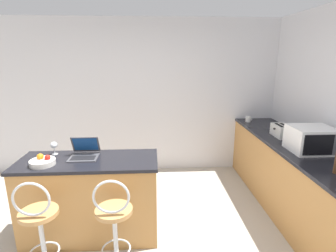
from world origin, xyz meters
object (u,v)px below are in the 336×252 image
at_px(microwave, 311,139).
at_px(wine_glass_short, 54,146).
at_px(laptop, 84,152).
at_px(toaster, 281,131).
at_px(bar_stool_far, 115,229).
at_px(bar_stool_near, 40,231).
at_px(fruit_bowl, 43,161).
at_px(mug_white, 248,119).

xyz_separation_m(microwave, wine_glass_short, (-2.93, 0.07, -0.04)).
relative_size(laptop, toaster, 0.97).
bearing_deg(bar_stool_far, toaster, 30.35).
distance_m(bar_stool_near, fruit_bowl, 0.67).
distance_m(laptop, microwave, 2.58).
xyz_separation_m(toaster, fruit_bowl, (-2.88, -0.80, -0.05)).
height_order(microwave, fruit_bowl, microwave).
xyz_separation_m(bar_stool_near, microwave, (2.85, 0.66, 0.61)).
relative_size(bar_stool_near, microwave, 2.10).
bearing_deg(wine_glass_short, fruit_bowl, -93.34).
height_order(bar_stool_near, fruit_bowl, fruit_bowl).
xyz_separation_m(bar_stool_far, toaster, (2.12, 1.24, 0.54)).
bearing_deg(laptop, toaster, 13.33).
height_order(microwave, wine_glass_short, microwave).
distance_m(bar_stool_far, mug_white, 2.91).
bearing_deg(toaster, wine_glass_short, -169.92).
height_order(toaster, mug_white, toaster).
distance_m(microwave, fruit_bowl, 2.96).
bearing_deg(bar_stool_near, microwave, 13.05).
bearing_deg(bar_stool_near, bar_stool_far, 0.00).
distance_m(bar_stool_far, toaster, 2.51).
height_order(bar_stool_far, mug_white, mug_white).
bearing_deg(toaster, mug_white, 100.06).
bearing_deg(fruit_bowl, toaster, 15.55).
distance_m(bar_stool_near, microwave, 2.99).
relative_size(wine_glass_short, mug_white, 1.47).
bearing_deg(fruit_bowl, bar_stool_far, -30.02).
xyz_separation_m(fruit_bowl, wine_glass_short, (0.02, 0.29, 0.07)).
bearing_deg(fruit_bowl, laptop, 29.16).
relative_size(bar_stool_near, wine_glass_short, 6.74).
bearing_deg(mug_white, toaster, -79.94).
bearing_deg(bar_stool_far, wine_glass_short, 135.45).
xyz_separation_m(laptop, wine_glass_short, (-0.35, 0.09, 0.05)).
height_order(bar_stool_far, toaster, toaster).
relative_size(bar_stool_near, laptop, 3.27).
bearing_deg(mug_white, fruit_bowl, -148.94).
distance_m(microwave, toaster, 0.59).
bearing_deg(mug_white, microwave, -81.28).
relative_size(fruit_bowl, wine_glass_short, 1.70).
height_order(bar_stool_near, mug_white, mug_white).
relative_size(bar_stool_far, wine_glass_short, 6.74).
xyz_separation_m(bar_stool_near, bar_stool_far, (0.67, 0.00, 0.00)).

